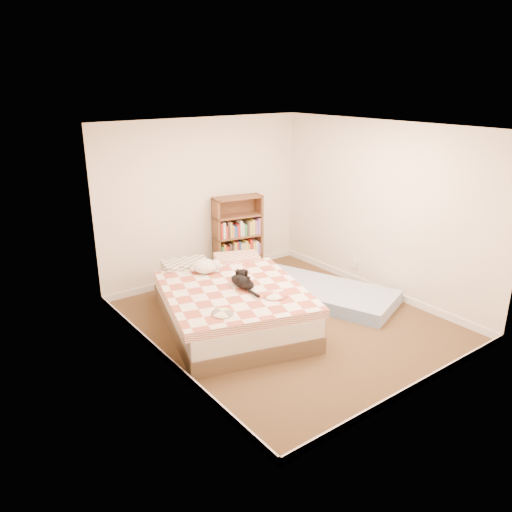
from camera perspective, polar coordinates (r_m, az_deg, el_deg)
room at (r=6.21m, az=3.70°, el=2.46°), size 3.51×4.01×2.51m
bed at (r=6.53m, az=-3.14°, el=-5.30°), size 2.18×2.64×0.61m
bookshelf at (r=8.03m, az=-2.15°, el=1.24°), size 0.83×0.40×1.30m
floor_mattress at (r=7.32m, az=7.40°, el=-4.14°), size 1.65×2.31×0.19m
black_cat at (r=6.29m, az=-1.71°, el=-2.87°), size 0.38×0.72×0.16m
white_dog at (r=6.77m, az=-5.77°, el=-1.14°), size 0.38×0.40×0.18m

